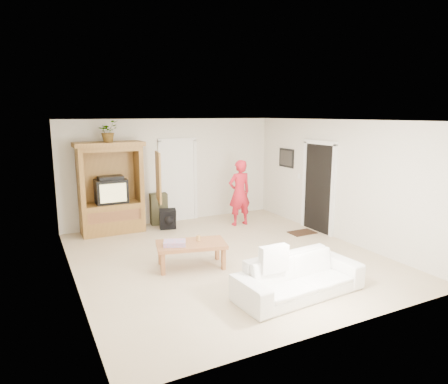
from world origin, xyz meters
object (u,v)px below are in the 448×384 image
(man, at_px, (239,193))
(sofa, at_px, (299,276))
(coffee_table, at_px, (191,246))
(armoire, at_px, (112,194))

(man, relative_size, sofa, 0.80)
(man, bearing_deg, coffee_table, 42.97)
(sofa, bearing_deg, man, 69.82)
(armoire, bearing_deg, coffee_table, -74.53)
(armoire, bearing_deg, man, -15.05)
(sofa, bearing_deg, armoire, 107.17)
(armoire, height_order, man, armoire)
(sofa, xyz_separation_m, coffee_table, (-1.03, 1.79, 0.10))
(armoire, xyz_separation_m, sofa, (1.81, -4.63, -0.61))
(man, relative_size, coffee_table, 1.21)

